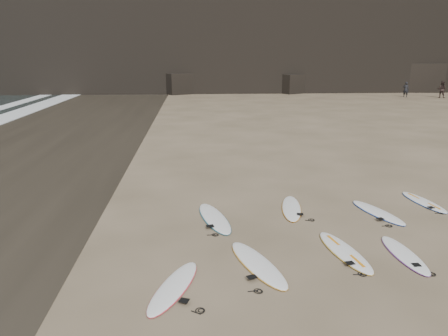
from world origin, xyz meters
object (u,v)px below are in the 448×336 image
Objects in this scene: surfboard_7 at (378,212)px; person_a at (406,89)px; surfboard_1 at (258,264)px; surfboard_8 at (424,202)px; surfboard_2 at (344,251)px; surfboard_6 at (291,208)px; surfboard_5 at (214,218)px; surfboard_0 at (174,287)px; person_b at (442,89)px; surfboard_3 at (404,254)px.

surfboard_7 is 1.39× the size of person_a.
surfboard_1 reaches higher than surfboard_8.
surfboard_2 reaches higher than surfboard_6.
surfboard_5 is at bearing 87.49° from surfboard_1.
surfboard_0 is 47.05m from person_a.
person_b reaches higher than person_a.
surfboard_3 is 0.84× the size of surfboard_5.
person_a reaches higher than surfboard_0.
surfboard_5 reaches higher than surfboard_2.
surfboard_1 is 5.29m from surfboard_7.
surfboard_7 is (0.55, 2.91, 0.00)m from surfboard_3.
surfboard_0 is at bearing -156.81° from surfboard_8.
surfboard_2 is 43.75m from person_a.
surfboard_5 is (-3.14, 2.53, 0.00)m from surfboard_2.
surfboard_6 is at bearing 90.94° from person_b.
surfboard_7 is at bearing -2.14° from surfboard_6.
surfboard_3 is (3.69, 0.24, -0.01)m from surfboard_1.
surfboard_1 is 1.53× the size of person_a.
surfboard_1 is 4.07m from surfboard_6.
surfboard_5 reaches higher than surfboard_8.
surfboard_0 is at bearing -117.42° from surfboard_6.
surfboard_8 is at bearing 13.67° from surfboard_6.
surfboard_6 reaches higher than surfboard_3.
surfboard_6 is (-0.62, 3.23, -0.00)m from surfboard_2.
surfboard_5 is (1.07, 3.93, 0.01)m from surfboard_0.
surfboard_0 is 48.21m from person_b.
surfboard_2 is at bearing -68.76° from surfboard_6.
person_a is (18.48, 36.01, 0.81)m from surfboard_7.
surfboard_2 reaches higher than surfboard_7.
surfboard_8 is (6.19, 3.99, -0.01)m from surfboard_1.
surfboard_5 is at bearing 93.32° from person_a.
surfboard_7 reaches higher than surfboard_8.
surfboard_0 is 1.06× the size of surfboard_3.
person_b reaches higher than surfboard_7.
surfboard_1 is 45.28m from person_a.
person_b is (26.34, 38.13, 0.87)m from surfboard_1.
surfboard_5 reaches higher than surfboard_7.
surfboard_1 is 1.10× the size of surfboard_7.
surfboard_1 is at bearing -155.05° from surfboard_8.
surfboard_6 is 41.24m from person_a.
surfboard_0 is 5.74m from surfboard_3.
surfboard_3 is 5.34m from surfboard_5.
person_b reaches higher than surfboard_6.
person_a is (21.08, 35.43, 0.81)m from surfboard_6.
surfboard_1 is 7.36m from surfboard_8.
person_a is (16.54, 35.16, 0.81)m from surfboard_8.
surfboard_5 is at bearing 179.90° from surfboard_8.
surfboard_5 is 5.12m from surfboard_7.
surfboard_3 is 44.15m from person_b.
surfboard_1 is 1.08× the size of surfboard_6.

